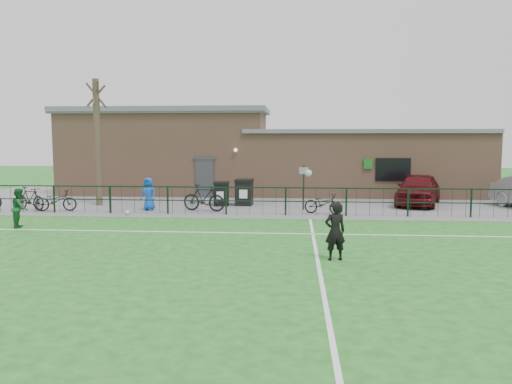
# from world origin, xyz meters

# --- Properties ---
(ground) EXTENTS (90.00, 90.00, 0.00)m
(ground) POSITION_xyz_m (0.00, 0.00, 0.00)
(ground) COLOR #1B5E1C
(ground) RESTS_ON ground
(paving_strip) EXTENTS (34.00, 13.00, 0.02)m
(paving_strip) POSITION_xyz_m (0.00, 13.50, 0.01)
(paving_strip) COLOR slate
(paving_strip) RESTS_ON ground
(pitch_line_touch) EXTENTS (28.00, 0.10, 0.01)m
(pitch_line_touch) POSITION_xyz_m (0.00, 7.80, 0.00)
(pitch_line_touch) COLOR white
(pitch_line_touch) RESTS_ON ground
(pitch_line_mid) EXTENTS (28.00, 0.10, 0.01)m
(pitch_line_mid) POSITION_xyz_m (0.00, 4.00, 0.00)
(pitch_line_mid) COLOR white
(pitch_line_mid) RESTS_ON ground
(pitch_line_perp) EXTENTS (0.10, 16.00, 0.01)m
(pitch_line_perp) POSITION_xyz_m (2.00, 0.00, 0.00)
(pitch_line_perp) COLOR white
(pitch_line_perp) RESTS_ON ground
(perimeter_fence) EXTENTS (28.00, 0.10, 1.20)m
(perimeter_fence) POSITION_xyz_m (0.00, 8.00, 0.60)
(perimeter_fence) COLOR black
(perimeter_fence) RESTS_ON ground
(bare_tree) EXTENTS (0.30, 0.30, 6.00)m
(bare_tree) POSITION_xyz_m (-8.00, 10.50, 3.00)
(bare_tree) COLOR #433428
(bare_tree) RESTS_ON ground
(wheelie_bin_left) EXTENTS (0.77, 0.86, 1.05)m
(wheelie_bin_left) POSITION_xyz_m (-2.12, 10.86, 0.54)
(wheelie_bin_left) COLOR black
(wheelie_bin_left) RESTS_ON paving_strip
(wheelie_bin_right) EXTENTS (0.81, 0.91, 1.17)m
(wheelie_bin_right) POSITION_xyz_m (-1.05, 11.04, 0.60)
(wheelie_bin_right) COLOR black
(wheelie_bin_right) RESTS_ON paving_strip
(sign_post) EXTENTS (0.06, 0.06, 2.00)m
(sign_post) POSITION_xyz_m (1.77, 9.70, 1.02)
(sign_post) COLOR black
(sign_post) RESTS_ON paving_strip
(car_maroon) EXTENTS (3.20, 4.82, 1.52)m
(car_maroon) POSITION_xyz_m (7.32, 11.84, 0.78)
(car_maroon) COLOR #4E0E11
(car_maroon) RESTS_ON paving_strip
(bicycle_b) EXTENTS (1.78, 1.07, 1.04)m
(bicycle_b) POSITION_xyz_m (-10.43, 8.61, 0.54)
(bicycle_b) COLOR black
(bicycle_b) RESTS_ON paving_strip
(bicycle_c) EXTENTS (1.86, 0.92, 0.94)m
(bicycle_c) POSITION_xyz_m (-9.12, 8.40, 0.49)
(bicycle_c) COLOR black
(bicycle_c) RESTS_ON paving_strip
(bicycle_d) EXTENTS (2.03, 0.98, 1.17)m
(bicycle_d) POSITION_xyz_m (-2.61, 8.90, 0.61)
(bicycle_d) COLOR black
(bicycle_d) RESTS_ON paving_strip
(bicycle_e) EXTENTS (1.80, 1.22, 0.89)m
(bicycle_e) POSITION_xyz_m (2.59, 8.44, 0.47)
(bicycle_e) COLOR black
(bicycle_e) RESTS_ON paving_strip
(spectator_child) EXTENTS (0.80, 0.61, 1.46)m
(spectator_child) POSITION_xyz_m (-5.12, 8.99, 0.75)
(spectator_child) COLOR blue
(spectator_child) RESTS_ON paving_strip
(goalkeeper_kick) EXTENTS (1.04, 3.91, 2.17)m
(goalkeeper_kick) POSITION_xyz_m (2.43, 0.50, 0.81)
(goalkeeper_kick) COLOR black
(goalkeeper_kick) RESTS_ON ground
(outfield_player) EXTENTS (0.74, 0.83, 1.42)m
(outfield_player) POSITION_xyz_m (-8.50, 4.44, 0.71)
(outfield_player) COLOR #185628
(outfield_player) RESTS_ON ground
(ball_ground) EXTENTS (0.22, 0.22, 0.22)m
(ball_ground) POSITION_xyz_m (-5.61, 7.56, 0.11)
(ball_ground) COLOR white
(ball_ground) RESTS_ON ground
(clubhouse) EXTENTS (24.25, 5.40, 4.96)m
(clubhouse) POSITION_xyz_m (-0.88, 16.50, 2.22)
(clubhouse) COLOR #9D7358
(clubhouse) RESTS_ON ground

